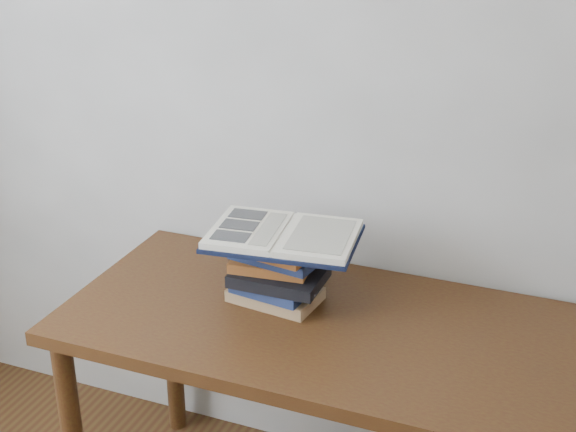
% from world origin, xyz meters
% --- Properties ---
extents(desk, '(1.39, 0.69, 0.74)m').
position_xyz_m(desk, '(0.02, 1.38, 0.65)').
color(desk, '#432E10').
rests_on(desk, ground).
extents(book_stack, '(0.27, 0.21, 0.19)m').
position_xyz_m(book_stack, '(-0.13, 1.44, 0.84)').
color(book_stack, '#997D4F').
rests_on(book_stack, desk).
extents(open_book, '(0.43, 0.32, 0.03)m').
position_xyz_m(open_book, '(-0.11, 1.44, 0.94)').
color(open_book, black).
rests_on(open_book, book_stack).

